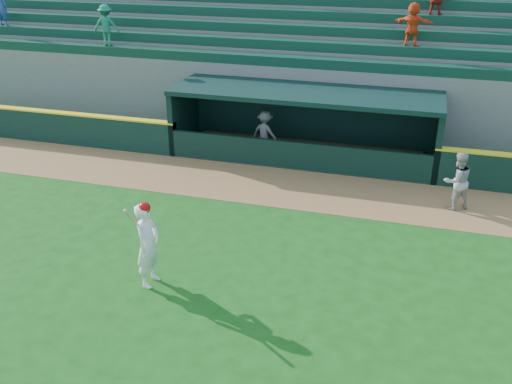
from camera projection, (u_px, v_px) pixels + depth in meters
The scene contains 7 objects.
ground at pixel (238, 266), 14.09m from camera, with size 120.00×120.00×0.00m, color #144B12.
warning_track at pixel (285, 187), 18.36m from camera, with size 40.00×3.00×0.01m, color olive.
dugout_player_front at pixel (457, 181), 16.63m from camera, with size 0.86×0.67×1.76m, color #A0A09B.
dugout_player_inside at pixel (265, 132), 20.90m from camera, with size 1.02×0.59×1.59m, color gray.
dugout at pixel (306, 119), 20.49m from camera, with size 9.40×2.80×2.46m.
stands at pixel (329, 64), 24.03m from camera, with size 34.50×6.34×7.48m.
batter_at_plate at pixel (148, 244), 12.97m from camera, with size 0.54×0.86×2.12m.
Camera 1 is at (3.80, -11.41, 7.57)m, focal length 40.00 mm.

